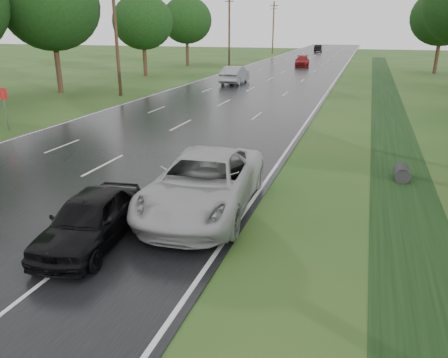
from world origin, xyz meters
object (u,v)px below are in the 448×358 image
road_sign (4,100)px  dark_sedan (90,219)px  white_pickup (204,183)px  silver_sedan (235,75)px

road_sign → dark_sedan: road_sign is taller
road_sign → dark_sedan: 15.65m
road_sign → dark_sedan: bearing=-39.8°
white_pickup → silver_sedan: bearing=100.6°
white_pickup → silver_sedan: white_pickup is taller
white_pickup → silver_sedan: size_ratio=1.23×
road_sign → silver_sedan: (6.00, 23.30, -0.77)m
road_sign → silver_sedan: road_sign is taller
road_sign → white_pickup: road_sign is taller
road_sign → white_pickup: (14.00, -7.00, -0.73)m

